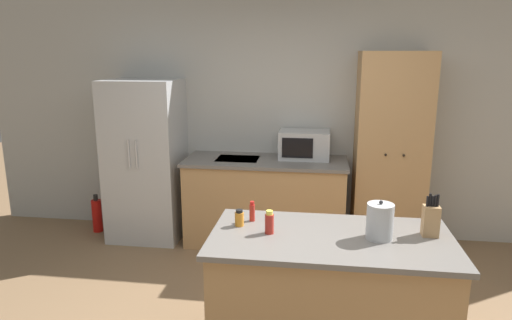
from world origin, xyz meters
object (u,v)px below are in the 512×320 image
kettle (380,221)px  fire_extinguisher (97,215)px  pantry_cabinet (390,153)px  knife_block (431,220)px  refrigerator (146,160)px  spice_bottle_tall_dark (269,223)px  microwave (304,145)px  spice_bottle_amber_oil (252,212)px  spice_bottle_short_red (239,218)px

kettle → fire_extinguisher: bearing=146.3°
pantry_cabinet → knife_block: pantry_cabinet is taller
refrigerator → spice_bottle_tall_dark: (1.57, -1.92, 0.10)m
microwave → spice_bottle_tall_dark: size_ratio=3.44×
spice_bottle_tall_dark → pantry_cabinet: bearing=62.8°
refrigerator → microwave: 1.73m
spice_bottle_amber_oil → kettle: size_ratio=0.56×
pantry_cabinet → microwave: pantry_cabinet is taller
refrigerator → spice_bottle_short_red: size_ratio=15.51×
spice_bottle_amber_oil → fire_extinguisher: bearing=139.9°
spice_bottle_short_red → kettle: size_ratio=0.45×
knife_block → fire_extinguisher: 3.78m
pantry_cabinet → spice_bottle_tall_dark: size_ratio=13.32×
microwave → pantry_cabinet: bearing=-3.9°
spice_bottle_tall_dark → microwave: bearing=86.0°
fire_extinguisher → spice_bottle_amber_oil: bearing=-40.1°
fire_extinguisher → spice_bottle_short_red: bearing=-42.6°
refrigerator → spice_bottle_short_red: refrigerator is taller
microwave → refrigerator: bearing=-175.8°
refrigerator → spice_bottle_short_red: bearing=-53.2°
kettle → pantry_cabinet: bearing=80.3°
refrigerator → kettle: refrigerator is taller
microwave → kettle: microwave is taller
fire_extinguisher → kettle: bearing=-33.7°
microwave → knife_block: microwave is taller
spice_bottle_amber_oil → refrigerator: bearing=129.8°
refrigerator → knife_block: size_ratio=6.28×
refrigerator → kettle: (2.25, -1.90, 0.14)m
fire_extinguisher → pantry_cabinet: bearing=0.8°
knife_block → fire_extinguisher: (-3.21, 1.83, -0.81)m
pantry_cabinet → spice_bottle_short_red: 2.25m
pantry_cabinet → fire_extinguisher: 3.33m
spice_bottle_tall_dark → kettle: bearing=1.1°
spice_bottle_amber_oil → kettle: (0.82, -0.19, 0.05)m
pantry_cabinet → microwave: bearing=176.1°
knife_block → spice_bottle_short_red: 1.22m
refrigerator → kettle: 2.95m
spice_bottle_tall_dark → kettle: 0.68m
spice_bottle_short_red → microwave: bearing=79.7°
refrigerator → knife_block: 3.15m
spice_bottle_tall_dark → spice_bottle_amber_oil: bearing=125.0°
refrigerator → pantry_cabinet: 2.60m
spice_bottle_tall_dark → kettle: kettle is taller
kettle → fire_extinguisher: size_ratio=0.56×
knife_block → pantry_cabinet: bearing=89.5°
pantry_cabinet → kettle: pantry_cabinet is taller
fire_extinguisher → microwave: bearing=2.6°
refrigerator → knife_block: bearing=-35.2°
spice_bottle_tall_dark → spice_bottle_amber_oil: size_ratio=1.10×
spice_bottle_amber_oil → spice_bottle_short_red: bearing=-125.0°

